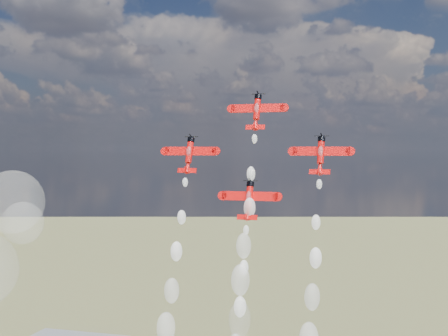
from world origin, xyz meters
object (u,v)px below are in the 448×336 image
plane_right (321,154)px  plane_lead (257,111)px  plane_slot (249,199)px  plane_left (189,154)px

plane_right → plane_lead: bearing=165.9°
plane_right → plane_slot: bearing=-165.9°
plane_right → plane_left: bearing=180.0°
plane_lead → plane_left: bearing=-165.9°
plane_slot → plane_lead: bearing=90.0°
plane_lead → plane_slot: bearing=-90.0°
plane_left → plane_slot: plane_left is taller
plane_left → plane_slot: 16.30m
plane_left → plane_lead: bearing=14.1°
plane_left → plane_slot: (13.36, -3.34, -8.73)m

